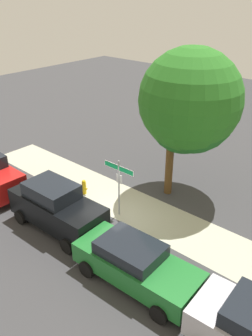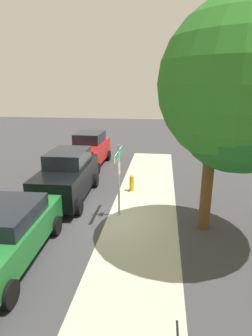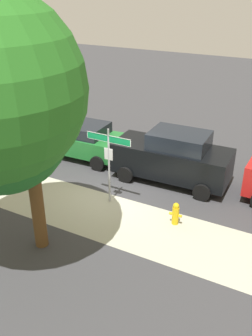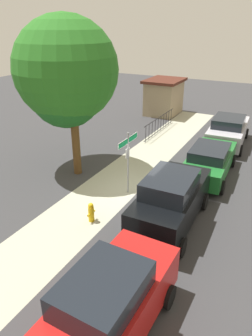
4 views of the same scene
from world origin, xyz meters
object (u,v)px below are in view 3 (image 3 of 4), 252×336
at_px(car_black, 172,157).
at_px(car_green, 78,139).
at_px(street_sign, 109,152).
at_px(fire_hydrant, 176,214).

height_order(car_black, car_green, car_black).
bearing_deg(car_black, car_green, -4.65).
distance_m(street_sign, fire_hydrant, 3.02).
xyz_separation_m(street_sign, car_green, (3.23, -2.71, -1.13)).
xyz_separation_m(car_green, fire_hydrant, (-5.81, 2.91, -0.43)).
height_order(car_black, fire_hydrant, car_black).
distance_m(car_green, fire_hydrant, 6.51).
xyz_separation_m(street_sign, fire_hydrant, (-2.58, 0.20, -1.56)).
xyz_separation_m(car_black, fire_hydrant, (-1.20, 2.66, -0.65)).
bearing_deg(street_sign, car_green, -40.00).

